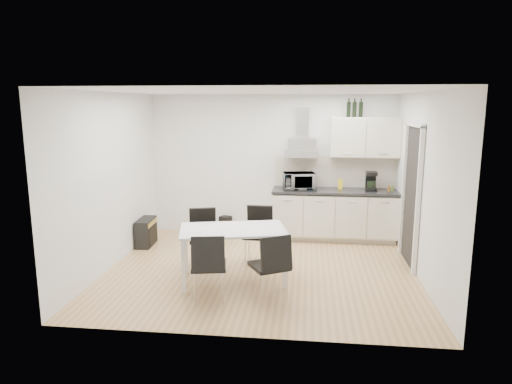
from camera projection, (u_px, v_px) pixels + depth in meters
ground at (261, 270)px, 6.78m from camera, size 4.50×4.50×0.00m
wall_back at (272, 166)px, 8.48m from camera, size 4.50×0.10×2.60m
wall_front at (241, 218)px, 4.58m from camera, size 4.50×0.10×2.60m
wall_left at (111, 181)px, 6.78m from camera, size 0.10×4.00×2.60m
wall_right at (423, 187)px, 6.28m from camera, size 0.10×4.00×2.60m
ceiling at (261, 91)px, 6.28m from camera, size 4.50×4.50×0.00m
doorway at (410, 197)px, 6.87m from camera, size 0.08×1.04×2.10m
kitchenette at (336, 194)px, 8.18m from camera, size 2.22×0.64×2.52m
dining_table at (233, 234)px, 6.25m from camera, size 1.57×1.11×0.75m
chair_far_left at (203, 239)px, 6.81m from camera, size 0.56×0.60×0.88m
chair_far_right at (258, 236)px, 6.98m from camera, size 0.46×0.52×0.88m
chair_near_left at (209, 266)px, 5.67m from camera, size 0.52×0.57×0.88m
chair_near_right at (269, 267)px, 5.66m from camera, size 0.63×0.65×0.88m
guitar_amp at (146, 232)px, 7.93m from camera, size 0.27×0.58×0.47m
floor_speaker at (226, 225)px, 8.70m from camera, size 0.25×0.24×0.32m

